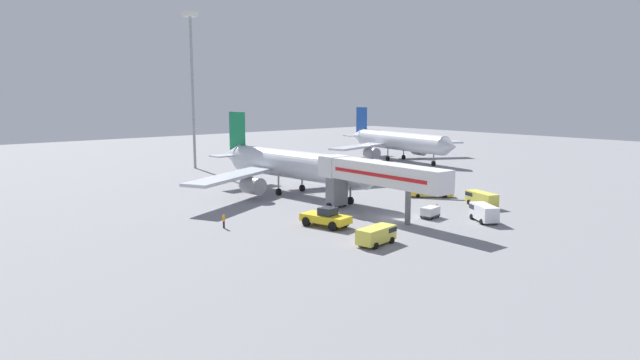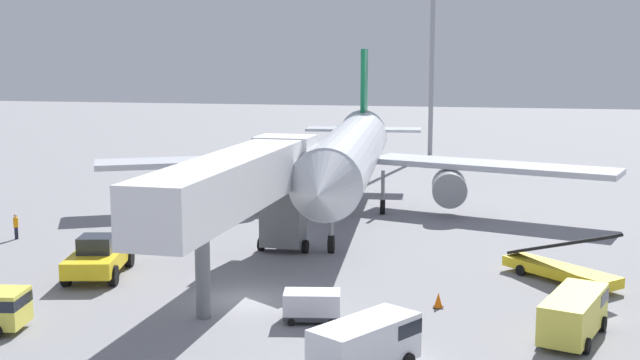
# 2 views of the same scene
# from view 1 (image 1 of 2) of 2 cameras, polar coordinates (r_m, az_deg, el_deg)

# --- Properties ---
(ground_plane) EXTENTS (300.00, 300.00, 0.00)m
(ground_plane) POSITION_cam_1_polar(r_m,az_deg,el_deg) (70.82, 7.55, -3.98)
(ground_plane) COLOR gray
(airplane_at_gate) EXTENTS (40.23, 36.93, 12.56)m
(airplane_at_gate) POSITION_cam_1_polar(r_m,az_deg,el_deg) (87.42, -2.87, 1.53)
(airplane_at_gate) COLOR silver
(airplane_at_gate) RESTS_ON ground
(jet_bridge) EXTENTS (3.84, 20.92, 7.16)m
(jet_bridge) POSITION_cam_1_polar(r_m,az_deg,el_deg) (71.19, 5.48, 0.53)
(jet_bridge) COLOR silver
(jet_bridge) RESTS_ON ground
(pushback_tug) EXTENTS (3.91, 6.40, 2.33)m
(pushback_tug) POSITION_cam_1_polar(r_m,az_deg,el_deg) (66.05, 0.62, -3.87)
(pushback_tug) COLOR yellow
(pushback_tug) RESTS_ON ground
(belt_loader_truck) EXTENTS (6.11, 5.85, 3.23)m
(belt_loader_truck) POSITION_cam_1_polar(r_m,az_deg,el_deg) (86.71, 11.26, -1.22)
(belt_loader_truck) COLOR yellow
(belt_loader_truck) RESTS_ON ground
(service_van_outer_left) EXTENTS (4.97, 2.75, 1.85)m
(service_van_outer_left) POSITION_cam_1_polar(r_m,az_deg,el_deg) (58.68, 5.86, -5.54)
(service_van_outer_left) COLOR #E5DB4C
(service_van_outer_left) RESTS_ON ground
(service_van_far_center) EXTENTS (4.08, 4.95, 2.09)m
(service_van_far_center) POSITION_cam_1_polar(r_m,az_deg,el_deg) (71.62, 16.38, -3.14)
(service_van_far_center) COLOR white
(service_van_far_center) RESTS_ON ground
(service_van_far_right) EXTENTS (3.38, 5.45, 1.96)m
(service_van_far_right) POSITION_cam_1_polar(r_m,az_deg,el_deg) (81.43, 16.16, -1.78)
(service_van_far_right) COLOR #E5DB4C
(service_van_far_right) RESTS_ON ground
(baggage_cart_near_left) EXTENTS (2.80, 1.92, 1.40)m
(baggage_cart_near_left) POSITION_cam_1_polar(r_m,az_deg,el_deg) (72.10, 11.22, -3.21)
(baggage_cart_near_left) COLOR #38383D
(baggage_cart_near_left) RESTS_ON ground
(ground_crew_worker_foreground) EXTENTS (0.44, 0.44, 1.68)m
(ground_crew_worker_foreground) POSITION_cam_1_polar(r_m,az_deg,el_deg) (66.32, -9.82, -4.12)
(ground_crew_worker_foreground) COLOR #1E2333
(ground_crew_worker_foreground) RESTS_ON ground
(safety_cone_alpha) EXTENTS (0.36, 0.36, 0.55)m
(safety_cone_alpha) POSITION_cam_1_polar(r_m,az_deg,el_deg) (91.71, 13.17, -1.06)
(safety_cone_alpha) COLOR black
(safety_cone_alpha) RESTS_ON ground
(safety_cone_bravo) EXTENTS (0.50, 0.50, 0.76)m
(safety_cone_bravo) POSITION_cam_1_polar(r_m,az_deg,el_deg) (78.42, 11.89, -2.58)
(safety_cone_bravo) COLOR black
(safety_cone_bravo) RESTS_ON ground
(airplane_background) EXTENTS (38.94, 37.38, 12.30)m
(airplane_background) POSITION_cam_1_polar(r_m,az_deg,el_deg) (133.78, 7.90, 3.93)
(airplane_background) COLOR silver
(airplane_background) RESTS_ON ground
(apron_light_mast) EXTENTS (2.40, 2.40, 32.27)m
(apron_light_mast) POSITION_cam_1_polar(r_m,az_deg,el_deg) (120.74, -12.99, 11.41)
(apron_light_mast) COLOR #93969B
(apron_light_mast) RESTS_ON ground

